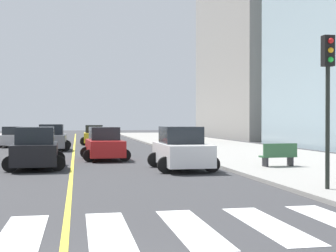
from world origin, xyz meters
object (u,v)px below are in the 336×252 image
at_px(car_yellow_second, 94,135).
at_px(car_silver_sixth, 13,137).
at_px(car_white_fourth, 181,149).
at_px(park_bench, 279,155).
at_px(car_red_fifth, 104,144).
at_px(car_black_nearest, 36,149).
at_px(traffic_light_near_corner, 328,81).
at_px(car_gray_third, 52,138).
at_px(fire_hydrant, 177,144).

height_order(car_yellow_second, car_silver_sixth, car_yellow_second).
height_order(car_white_fourth, park_bench, car_white_fourth).
bearing_deg(car_red_fifth, car_black_nearest, 49.73).
bearing_deg(park_bench, traffic_light_near_corner, 163.09).
distance_m(car_gray_third, traffic_light_near_corner, 26.45).
relative_size(car_black_nearest, park_bench, 2.54).
bearing_deg(traffic_light_near_corner, car_gray_third, -67.83).
bearing_deg(car_yellow_second, park_bench, 108.10).
relative_size(car_black_nearest, traffic_light_near_corner, 0.94).
bearing_deg(car_white_fourth, car_silver_sixth, -64.37).
distance_m(car_black_nearest, car_gray_third, 14.35).
height_order(car_silver_sixth, traffic_light_near_corner, traffic_light_near_corner).
relative_size(car_silver_sixth, park_bench, 2.26).
bearing_deg(car_yellow_second, car_black_nearest, 81.94).
distance_m(car_black_nearest, car_red_fifth, 5.98).
bearing_deg(car_gray_third, fire_hydrant, -16.05).
relative_size(car_red_fifth, traffic_light_near_corner, 0.91).
distance_m(park_bench, fire_hydrant, 14.31).
bearing_deg(traffic_light_near_corner, car_silver_sixth, -65.71).
bearing_deg(car_red_fifth, park_bench, 134.30).
distance_m(car_white_fourth, traffic_light_near_corner, 9.19).
relative_size(car_gray_third, fire_hydrant, 5.26).
xyz_separation_m(car_black_nearest, park_bench, (11.61, -2.64, -0.27)).
bearing_deg(car_silver_sixth, car_black_nearest, -81.18).
relative_size(car_yellow_second, car_gray_third, 0.93).
distance_m(car_white_fourth, fire_hydrant, 13.54).
xyz_separation_m(car_red_fifth, traffic_light_near_corner, (6.35, -14.77, 2.71)).
height_order(car_black_nearest, car_yellow_second, car_black_nearest).
distance_m(car_silver_sixth, park_bench, 27.56).
xyz_separation_m(car_white_fourth, car_silver_sixth, (-10.66, 22.04, -0.11)).
distance_m(car_black_nearest, car_white_fourth, 7.19).
distance_m(car_gray_third, car_silver_sixth, 7.02).
bearing_deg(car_white_fourth, car_gray_third, -66.95).
distance_m(car_yellow_second, car_white_fourth, 25.07).
bearing_deg(car_gray_third, park_bench, -55.33).
bearing_deg(car_red_fifth, fire_hydrant, -134.17).
xyz_separation_m(traffic_light_near_corner, fire_hydrant, (-0.40, 21.54, -3.06)).
height_order(car_black_nearest, park_bench, car_black_nearest).
bearing_deg(car_yellow_second, car_gray_third, 68.61).
xyz_separation_m(car_red_fifth, park_bench, (7.97, -7.39, -0.24)).
xyz_separation_m(car_yellow_second, park_bench, (7.95, -25.74, -0.22)).
distance_m(car_gray_third, car_red_fifth, 10.24).
bearing_deg(car_yellow_second, traffic_light_near_corner, 101.76).
relative_size(car_yellow_second, car_silver_sixth, 1.05).
xyz_separation_m(car_black_nearest, car_yellow_second, (3.65, 23.10, -0.06)).
height_order(car_red_fifth, traffic_light_near_corner, traffic_light_near_corner).
height_order(traffic_light_near_corner, fire_hydrant, traffic_light_near_corner).
height_order(park_bench, fire_hydrant, park_bench).
height_order(car_black_nearest, traffic_light_near_corner, traffic_light_near_corner).
distance_m(car_red_fifth, car_silver_sixth, 17.17).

